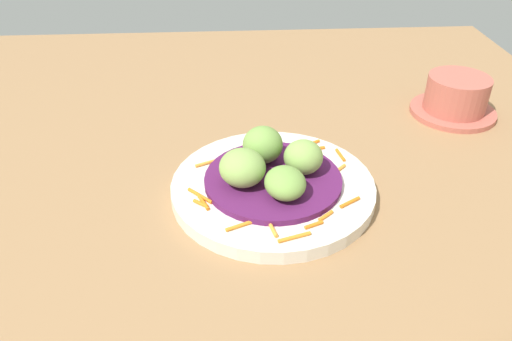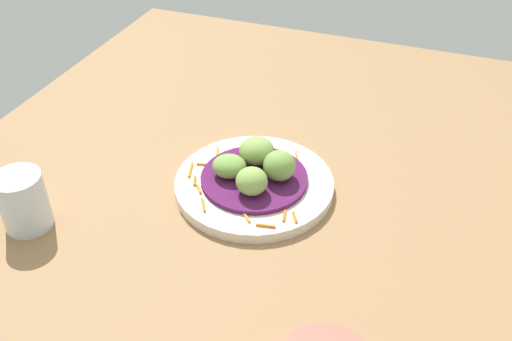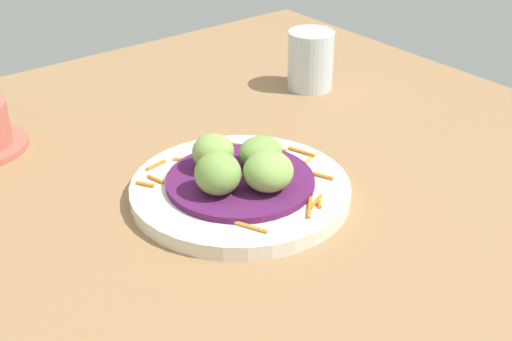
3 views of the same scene
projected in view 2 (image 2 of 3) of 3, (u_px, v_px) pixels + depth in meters
The scene contains 9 objects.
table_surface at pixel (294, 185), 89.47cm from camera, with size 110.00×110.00×2.00cm, color #936D47.
main_plate at pixel (254, 184), 86.61cm from camera, with size 24.05×24.05×1.65cm, color silver.
cabbage_bed at pixel (254, 178), 85.89cm from camera, with size 16.17×16.17×0.74cm, color #51194C.
carrot_garnish at pixel (240, 176), 86.61cm from camera, with size 19.73×19.49×0.40cm.
guac_scoop_left at pixel (252, 181), 81.50cm from camera, with size 4.63×4.61×4.01cm, color #84A851.
guac_scoop_center at pixel (279, 166), 84.01cm from camera, with size 4.82×4.89×4.53cm, color #759E47.
guac_scoop_right at pixel (257, 151), 87.35cm from camera, with size 5.39×5.28×4.19cm, color #84A851.
guac_scoop_back at pixel (229, 166), 84.96cm from camera, with size 4.57×5.12×3.27cm, color #759E47.
water_glass at pixel (23, 201), 78.21cm from camera, with size 6.62×6.62×8.48cm, color silver.
Camera 2 is at (-18.80, 67.55, 56.93)cm, focal length 40.05 mm.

